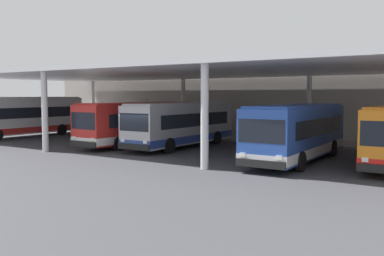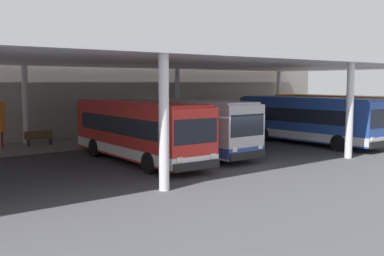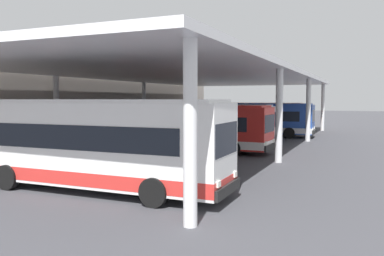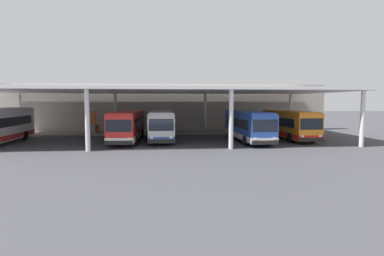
% 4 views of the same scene
% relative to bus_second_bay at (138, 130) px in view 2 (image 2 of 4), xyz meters
% --- Properties ---
extents(ground_plane, '(200.00, 200.00, 0.00)m').
position_rel_bus_second_bay_xyz_m(ground_plane, '(3.52, -3.76, -1.66)').
color(ground_plane, '#3D3D42').
extents(platform_kerb, '(42.00, 4.50, 0.18)m').
position_rel_bus_second_bay_xyz_m(platform_kerb, '(3.52, 7.99, -1.57)').
color(platform_kerb, gray).
rests_on(platform_kerb, ground).
extents(station_building_facade, '(48.00, 1.60, 6.64)m').
position_rel_bus_second_bay_xyz_m(station_building_facade, '(3.52, 11.24, 1.66)').
color(station_building_facade, '#ADA399').
rests_on(station_building_facade, ground).
extents(canopy_shelter, '(40.00, 17.00, 5.55)m').
position_rel_bus_second_bay_xyz_m(canopy_shelter, '(3.52, 1.74, 3.66)').
color(canopy_shelter, silver).
rests_on(canopy_shelter, ground).
extents(bus_second_bay, '(3.02, 10.62, 3.17)m').
position_rel_bus_second_bay_xyz_m(bus_second_bay, '(0.00, 0.00, 0.00)').
color(bus_second_bay, red).
rests_on(bus_second_bay, ground).
extents(bus_middle_bay, '(2.78, 10.55, 3.17)m').
position_rel_bus_second_bay_xyz_m(bus_middle_bay, '(3.51, 0.64, 0.00)').
color(bus_middle_bay, '#B7B7BC').
rests_on(bus_middle_bay, ground).
extents(bus_far_bay, '(2.87, 10.58, 3.17)m').
position_rel_bus_second_bay_xyz_m(bus_far_bay, '(12.68, -1.14, 0.00)').
color(bus_far_bay, '#284CA8').
rests_on(bus_far_bay, ground).
extents(bus_departing, '(2.81, 10.56, 3.17)m').
position_rel_bus_second_bay_xyz_m(bus_departing, '(17.85, 0.43, 0.00)').
color(bus_departing, orange).
rests_on(bus_departing, ground).
extents(bench_waiting, '(1.80, 0.45, 0.92)m').
position_rel_bus_second_bay_xyz_m(bench_waiting, '(-2.40, 8.06, -0.99)').
color(bench_waiting, brown).
rests_on(bench_waiting, platform_kerb).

